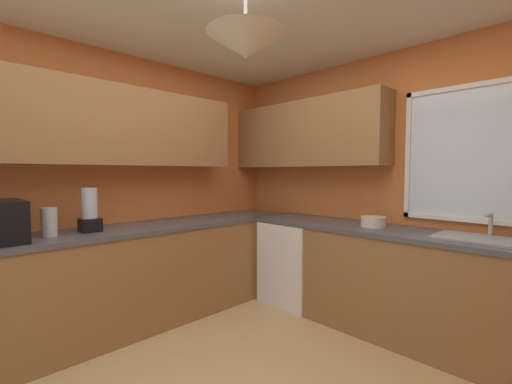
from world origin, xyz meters
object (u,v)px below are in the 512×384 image
object	(u,v)px
blender_appliance	(90,212)
kettle	(49,222)
dishwasher	(297,262)
bowl	(373,222)
sink_assembly	(485,239)

from	to	relation	value
blender_appliance	kettle	bearing A→B (deg)	-86.12
dishwasher	bowl	world-z (taller)	bowl
bowl	blender_appliance	bearing A→B (deg)	-128.43
kettle	blender_appliance	size ratio (longest dim) A/B	0.61
kettle	blender_appliance	world-z (taller)	blender_appliance
dishwasher	blender_appliance	bearing A→B (deg)	-109.51
sink_assembly	blender_appliance	world-z (taller)	blender_appliance
dishwasher	bowl	bearing A→B (deg)	2.04
dishwasher	sink_assembly	size ratio (longest dim) A/B	1.34
sink_assembly	blender_appliance	bearing A→B (deg)	-140.98
blender_appliance	dishwasher	bearing A→B (deg)	70.49
bowl	sink_assembly	bearing A→B (deg)	0.41
sink_assembly	kettle	bearing A→B (deg)	-136.64
bowl	blender_appliance	xyz separation A→B (m)	(-1.50, -1.89, 0.12)
kettle	bowl	distance (m)	2.64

